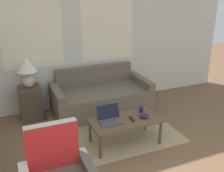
% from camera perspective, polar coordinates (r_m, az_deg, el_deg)
% --- Properties ---
extents(wall_back, '(6.92, 0.06, 2.60)m').
position_cam_1_polar(wall_back, '(5.26, -7.80, 9.32)').
color(wall_back, silver).
rests_on(wall_back, ground_plane).
extents(rug, '(1.97, 1.99, 0.01)m').
position_cam_1_polar(rug, '(4.75, -0.41, -8.53)').
color(rug, '#9E8966').
rests_on(rug, ground_plane).
extents(couch, '(1.88, 0.91, 0.84)m').
position_cam_1_polar(couch, '(5.22, -2.53, -2.53)').
color(couch, '#665B4C').
rests_on(couch, ground_plane).
extents(side_table, '(0.38, 0.38, 0.62)m').
position_cam_1_polar(side_table, '(5.10, -17.22, -3.51)').
color(side_table, '#4C3D2D').
rests_on(side_table, ground_plane).
extents(table_lamp, '(0.36, 0.36, 0.54)m').
position_cam_1_polar(table_lamp, '(4.88, -18.02, 3.60)').
color(table_lamp, beige).
rests_on(table_lamp, side_table).
extents(coffee_table, '(1.10, 0.57, 0.42)m').
position_cam_1_polar(coffee_table, '(4.08, 2.90, -7.78)').
color(coffee_table, brown).
rests_on(coffee_table, ground_plane).
extents(laptop, '(0.35, 0.28, 0.23)m').
position_cam_1_polar(laptop, '(3.97, -0.46, -7.01)').
color(laptop, '#47474C').
rests_on(laptop, coffee_table).
extents(cup_navy, '(0.07, 0.07, 0.08)m').
position_cam_1_polar(cup_navy, '(4.29, 6.36, -5.10)').
color(cup_navy, '#191E4C').
rests_on(cup_navy, coffee_table).
extents(snack_bowl, '(0.14, 0.14, 0.05)m').
position_cam_1_polar(snack_bowl, '(4.13, 7.04, -6.47)').
color(snack_bowl, '#191E4C').
rests_on(snack_bowl, coffee_table).
extents(tv_remote, '(0.06, 0.15, 0.02)m').
position_cam_1_polar(tv_remote, '(4.06, 4.35, -7.11)').
color(tv_remote, black).
rests_on(tv_remote, coffee_table).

